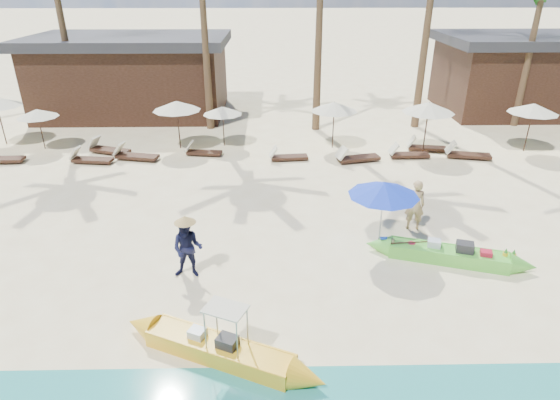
{
  "coord_description": "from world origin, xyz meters",
  "views": [
    {
      "loc": [
        -0.16,
        -9.61,
        7.18
      ],
      "look_at": [
        0.05,
        2.0,
        1.63
      ],
      "focal_mm": 30.0,
      "sensor_mm": 36.0,
      "label": 1
    }
  ],
  "objects_px": {
    "yellow_canoe": "(219,349)",
    "tourist": "(415,205)",
    "blue_umbrella": "(384,189)",
    "green_canoe": "(448,254)"
  },
  "relations": [
    {
      "from": "yellow_canoe",
      "to": "blue_umbrella",
      "type": "xyz_separation_m",
      "value": [
        4.2,
        4.25,
        1.7
      ]
    },
    {
      "from": "green_canoe",
      "to": "tourist",
      "type": "bearing_deg",
      "value": 121.56
    },
    {
      "from": "tourist",
      "to": "blue_umbrella",
      "type": "bearing_deg",
      "value": 50.49
    },
    {
      "from": "green_canoe",
      "to": "blue_umbrella",
      "type": "xyz_separation_m",
      "value": [
        -1.8,
        0.68,
        1.71
      ]
    },
    {
      "from": "yellow_canoe",
      "to": "tourist",
      "type": "height_order",
      "value": "tourist"
    },
    {
      "from": "blue_umbrella",
      "to": "green_canoe",
      "type": "bearing_deg",
      "value": -20.75
    },
    {
      "from": "yellow_canoe",
      "to": "blue_umbrella",
      "type": "height_order",
      "value": "blue_umbrella"
    },
    {
      "from": "green_canoe",
      "to": "tourist",
      "type": "height_order",
      "value": "tourist"
    },
    {
      "from": "yellow_canoe",
      "to": "blue_umbrella",
      "type": "bearing_deg",
      "value": 69.33
    },
    {
      "from": "green_canoe",
      "to": "tourist",
      "type": "distance_m",
      "value": 2.03
    }
  ]
}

